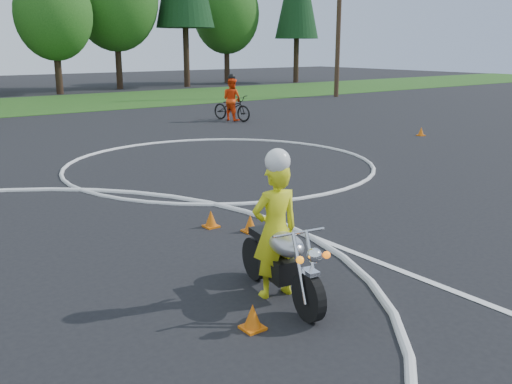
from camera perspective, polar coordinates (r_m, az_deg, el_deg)
course_markings at (r=9.57m, az=-21.25°, el=-5.17°), size 19.05×19.05×0.12m
primary_motorcycle at (r=7.04m, az=2.59°, el=-6.95°), size 0.74×1.92×1.02m
rider_primary_grp at (r=7.00m, az=1.94°, el=-3.45°), size 0.68×0.51×1.89m
rider_second_grp at (r=24.04m, az=-2.42°, el=8.77°), size 1.13×2.11×1.93m
traffic_cones at (r=8.86m, az=-4.33°, el=-4.87°), size 18.88×11.24×0.30m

